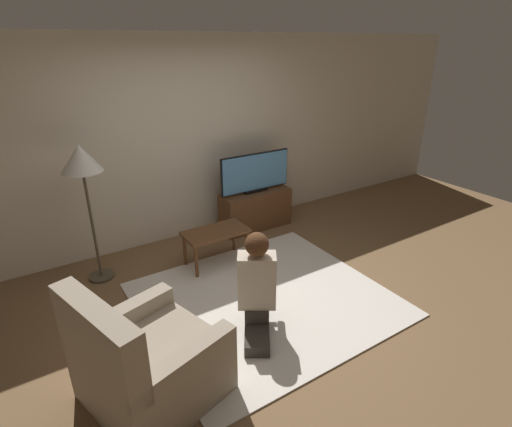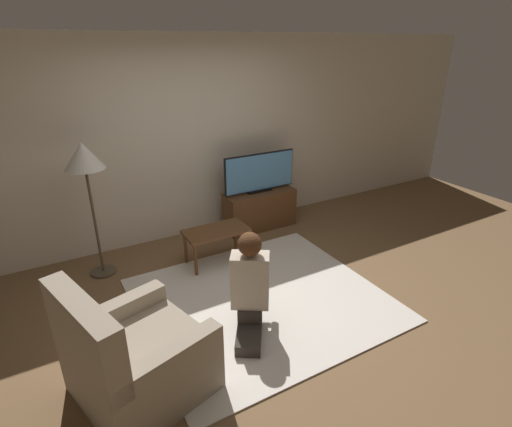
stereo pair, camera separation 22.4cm
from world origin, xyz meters
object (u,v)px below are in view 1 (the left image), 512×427
Objects in this scene: tv at (255,173)px; person_kneeling at (257,283)px; floor_lamp at (82,166)px; armchair at (148,365)px; coffee_table at (216,235)px.

person_kneeling is at bearing -122.40° from tv.
floor_lamp is at bearing -27.00° from person_kneeling.
coffee_table is at bearing -57.81° from armchair.
person_kneeling is at bearing -100.87° from coffee_table.
floor_lamp is at bearing -18.33° from armchair.
floor_lamp is (-1.26, 0.44, 0.95)m from coffee_table.
coffee_table is 1.63m from floor_lamp.
person_kneeling is at bearing -59.45° from floor_lamp.
person_kneeling is (-1.20, -1.89, -0.31)m from tv.
armchair is at bearing 43.76° from person_kneeling.
coffee_table is at bearing -147.04° from tv.
coffee_table is 1.30m from person_kneeling.
armchair is at bearing -92.42° from floor_lamp.
coffee_table is (-0.96, -0.62, -0.44)m from tv.
armchair and person_kneeling have the same top height.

